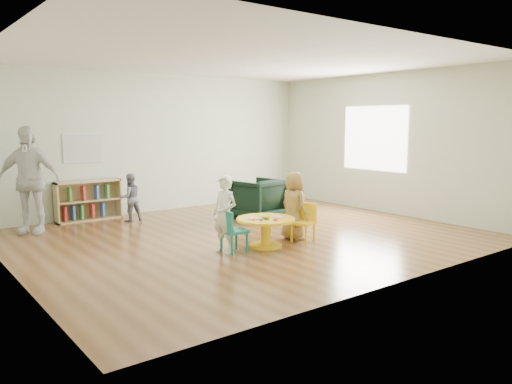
% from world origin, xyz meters
% --- Properties ---
extents(room, '(7.10, 7.00, 2.80)m').
position_xyz_m(room, '(0.01, 0.00, 1.89)').
color(room, brown).
rests_on(room, ground).
extents(activity_table, '(0.86, 0.86, 0.48)m').
position_xyz_m(activity_table, '(-0.21, -0.77, 0.30)').
color(activity_table, yellow).
rests_on(activity_table, ground).
extents(kid_chair_left, '(0.33, 0.33, 0.61)m').
position_xyz_m(kid_chair_left, '(-0.80, -0.74, 0.33)').
color(kid_chair_left, '#178073').
rests_on(kid_chair_left, ground).
extents(kid_chair_right, '(0.39, 0.39, 0.58)m').
position_xyz_m(kid_chair_right, '(0.50, -0.84, 0.31)').
color(kid_chair_right, yellow).
rests_on(kid_chair_right, ground).
extents(bookshelf, '(1.20, 0.30, 0.75)m').
position_xyz_m(bookshelf, '(-1.61, 2.86, 0.37)').
color(bookshelf, tan).
rests_on(bookshelf, ground).
extents(alphabet_poster, '(0.74, 0.01, 0.54)m').
position_xyz_m(alphabet_poster, '(-1.60, 2.98, 1.35)').
color(alphabet_poster, silver).
rests_on(alphabet_poster, ground).
extents(armchair, '(0.94, 0.96, 0.77)m').
position_xyz_m(armchair, '(1.02, 1.02, 0.38)').
color(armchair, black).
rests_on(armchair, ground).
extents(child_left, '(0.35, 0.45, 1.10)m').
position_xyz_m(child_left, '(-0.88, -0.69, 0.55)').
color(child_left, white).
rests_on(child_left, ground).
extents(child_right, '(0.35, 0.53, 1.07)m').
position_xyz_m(child_right, '(0.43, -0.67, 0.54)').
color(child_right, yellow).
rests_on(child_right, ground).
extents(toddler, '(0.44, 0.35, 0.89)m').
position_xyz_m(toddler, '(-1.03, 2.25, 0.45)').
color(toddler, '#161A37').
rests_on(toddler, ground).
extents(adult_caretaker, '(1.09, 0.98, 1.78)m').
position_xyz_m(adult_caretaker, '(-2.73, 2.34, 0.89)').
color(adult_caretaker, silver).
rests_on(adult_caretaker, ground).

